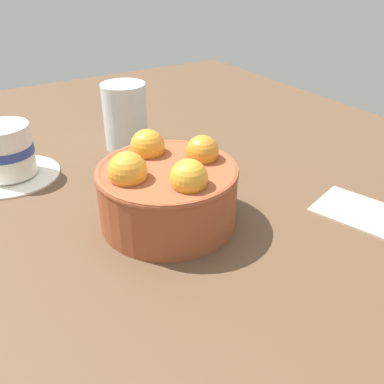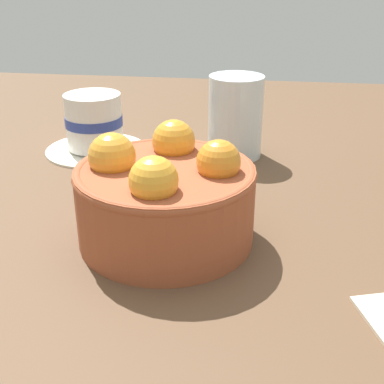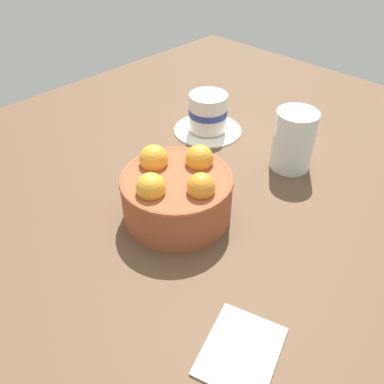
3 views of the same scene
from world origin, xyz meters
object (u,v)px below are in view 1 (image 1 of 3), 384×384
at_px(coffee_cup, 7,155).
at_px(water_glass, 125,116).
at_px(folded_napkin, 357,210).
at_px(terracotta_bowl, 167,189).

bearing_deg(coffee_cup, water_glass, 92.91).
relative_size(coffee_cup, folded_napkin, 1.39).
bearing_deg(coffee_cup, terracotta_bowl, 32.01).
height_order(terracotta_bowl, folded_napkin, terracotta_bowl).
relative_size(terracotta_bowl, folded_napkin, 1.68).
distance_m(terracotta_bowl, folded_napkin, 0.24).
height_order(coffee_cup, folded_napkin, coffee_cup).
bearing_deg(water_glass, coffee_cup, -87.09).
xyz_separation_m(coffee_cup, folded_napkin, (0.33, 0.35, -0.03)).
xyz_separation_m(terracotta_bowl, coffee_cup, (-0.22, -0.14, -0.01)).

